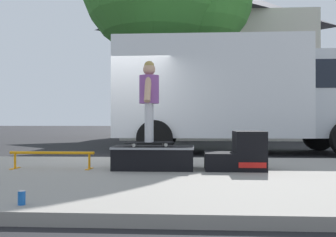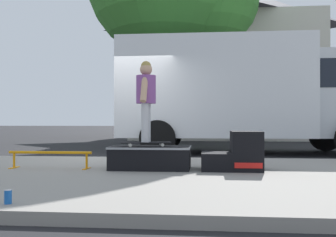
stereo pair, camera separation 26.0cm
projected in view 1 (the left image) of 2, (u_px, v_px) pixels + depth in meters
The scene contains 10 objects.
ground_plane at pixel (112, 160), 8.72m from camera, with size 140.00×140.00×0.00m, color black.
sidewalk_slab at pixel (69, 176), 5.72m from camera, with size 50.00×5.00×0.12m, color gray.
skate_box at pixel (154, 157), 6.13m from camera, with size 1.25×0.70×0.35m.
kicker_ramp at pixel (240, 154), 6.05m from camera, with size 0.91×0.70×0.59m.
grind_rail at pixel (52, 156), 6.15m from camera, with size 1.35×0.28×0.27m.
skateboard at pixel (149, 143), 6.14m from camera, with size 0.81×0.37×0.07m.
skater_kid at pixel (149, 94), 6.15m from camera, with size 0.31×0.65×1.27m.
soda_can at pixel (22, 198), 3.48m from camera, with size 0.07×0.07×0.13m.
box_truck at pixel (245, 91), 10.72m from camera, with size 6.91×2.63×3.05m.
house_behind at pixel (215, 60), 21.47m from camera, with size 9.54×8.23×8.40m.
Camera 1 is at (1.80, -8.63, 0.86)m, focal length 41.97 mm.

